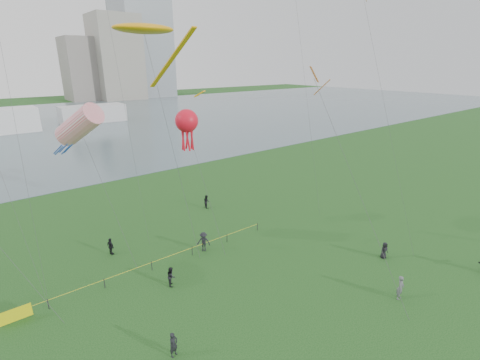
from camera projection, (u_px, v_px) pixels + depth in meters
ground_plane at (334, 333)px, 22.92m from camera, size 400.00×400.00×0.00m
lake at (40, 126)px, 97.09m from camera, size 400.00×120.00×0.08m
building_mid at (116, 58)px, 164.08m from camera, size 20.00×20.00×38.00m
building_low at (83, 69)px, 161.89m from camera, size 16.00×18.00×28.00m
pavilion_right at (93, 114)px, 103.06m from camera, size 18.00×7.00×5.00m
fence at (76, 292)px, 26.04m from camera, size 24.07×0.07×1.05m
kite_flyer at (400, 287)px, 25.97m from camera, size 0.78×0.60×1.90m
spectator_a at (171, 276)px, 27.59m from camera, size 0.90×0.97×1.61m
spectator_b at (204, 242)px, 32.58m from camera, size 1.40×1.37×1.93m
spectator_c at (111, 246)px, 32.02m from camera, size 0.63×1.04×1.65m
spectator_d at (384, 250)px, 31.47m from camera, size 0.86×0.67×1.55m
spectator_f at (174, 345)px, 20.87m from camera, size 0.69×0.55×1.65m
spectator_g at (207, 201)px, 42.43m from camera, size 0.72×0.87×1.63m
kite_stingray at (144, 30)px, 27.41m from camera, size 5.06×10.06×19.85m
kite_windsock at (79, 125)px, 29.22m from camera, size 4.32×8.07×13.89m
kite_octopus at (187, 122)px, 33.67m from camera, size 2.25×7.79×12.69m
kite_delta at (318, 85)px, 28.44m from camera, size 2.84×12.37×16.63m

